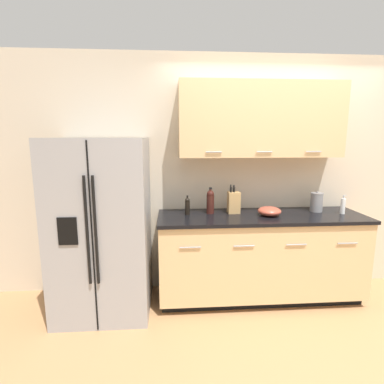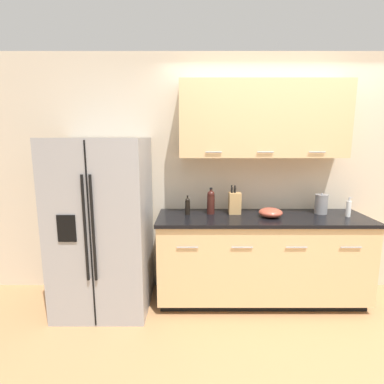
{
  "view_description": "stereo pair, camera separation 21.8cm",
  "coord_description": "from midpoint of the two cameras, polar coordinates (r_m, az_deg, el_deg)",
  "views": [
    {
      "loc": [
        -1.14,
        -1.98,
        1.72
      ],
      "look_at": [
        -0.93,
        0.98,
        1.18
      ],
      "focal_mm": 28.0,
      "sensor_mm": 36.0,
      "label": 1
    },
    {
      "loc": [
        -0.92,
        -1.99,
        1.72
      ],
      "look_at": [
        -0.93,
        0.98,
        1.18
      ],
      "focal_mm": 28.0,
      "sensor_mm": 36.0,
      "label": 2
    }
  ],
  "objects": [
    {
      "name": "ground_plane",
      "position": [
        2.82,
        20.86,
        -28.03
      ],
      "size": [
        14.0,
        14.0,
        0.0
      ],
      "primitive_type": "plane",
      "color": "#B27F51"
    },
    {
      "name": "wall_back",
      "position": [
        3.42,
        12.64,
        5.44
      ],
      "size": [
        10.0,
        0.39,
        2.6
      ],
      "color": "beige",
      "rests_on": "ground_plane"
    },
    {
      "name": "counter_unit",
      "position": [
        3.33,
        10.86,
        -11.93
      ],
      "size": [
        2.14,
        0.64,
        0.93
      ],
      "color": "black",
      "rests_on": "ground_plane"
    },
    {
      "name": "refrigerator",
      "position": [
        3.11,
        -18.61,
        -6.31
      ],
      "size": [
        0.89,
        0.81,
        1.72
      ],
      "color": "#9E9EA0",
      "rests_on": "ground_plane"
    },
    {
      "name": "knife_block",
      "position": [
        3.19,
        6.02,
        -1.96
      ],
      "size": [
        0.12,
        0.12,
        0.3
      ],
      "color": "tan",
      "rests_on": "counter_unit"
    },
    {
      "name": "wine_bottle",
      "position": [
        3.15,
        1.53,
        -1.8
      ],
      "size": [
        0.08,
        0.08,
        0.28
      ],
      "color": "#3D1914",
      "rests_on": "counter_unit"
    },
    {
      "name": "soap_dispenser",
      "position": [
        3.47,
        25.23,
        -2.43
      ],
      "size": [
        0.05,
        0.05,
        0.2
      ],
      "color": "white",
      "rests_on": "counter_unit"
    },
    {
      "name": "oil_bottle",
      "position": [
        3.11,
        -2.9,
        -2.67
      ],
      "size": [
        0.05,
        0.05,
        0.2
      ],
      "color": "black",
      "rests_on": "counter_unit"
    },
    {
      "name": "steel_canister",
      "position": [
        3.47,
        21.0,
        -1.81
      ],
      "size": [
        0.13,
        0.13,
        0.22
      ],
      "color": "gray",
      "rests_on": "counter_unit"
    },
    {
      "name": "mixing_bowl",
      "position": [
        3.15,
        12.63,
        -3.59
      ],
      "size": [
        0.24,
        0.24,
        0.09
      ],
      "color": "#B24C38",
      "rests_on": "counter_unit"
    }
  ]
}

